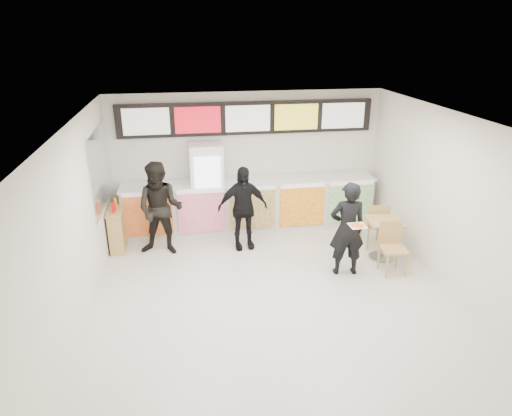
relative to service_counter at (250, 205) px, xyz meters
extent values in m
plane|color=beige|center=(0.00, -3.09, -0.57)|extent=(7.00, 7.00, 0.00)
plane|color=white|center=(0.00, -3.09, 2.43)|extent=(7.00, 7.00, 0.00)
plane|color=silver|center=(0.00, 0.41, 0.93)|extent=(6.00, 0.00, 6.00)
plane|color=silver|center=(-3.00, -3.09, 0.93)|extent=(0.00, 7.00, 7.00)
plane|color=silver|center=(3.00, -3.09, 0.93)|extent=(0.00, 7.00, 7.00)
cube|color=silver|center=(0.00, 0.01, -0.02)|extent=(5.50, 0.70, 1.10)
cube|color=silver|center=(0.00, 0.01, 0.55)|extent=(5.56, 0.76, 0.04)
cube|color=red|center=(-2.20, -0.37, 0.03)|extent=(0.99, 0.02, 0.90)
cube|color=#E232A5|center=(-1.10, -0.37, 0.03)|extent=(0.99, 0.02, 0.90)
cube|color=brown|center=(0.00, -0.37, 0.03)|extent=(0.99, 0.02, 0.90)
cube|color=yellow|center=(1.10, -0.37, 0.03)|extent=(0.99, 0.02, 0.90)
cube|color=green|center=(2.20, -0.37, 0.03)|extent=(0.99, 0.02, 0.90)
cube|color=black|center=(0.00, 0.33, 1.88)|extent=(5.50, 0.12, 0.70)
cube|color=beige|center=(-2.12, 0.26, 1.88)|extent=(0.95, 0.02, 0.55)
cube|color=red|center=(-1.06, 0.26, 1.88)|extent=(0.95, 0.02, 0.55)
cube|color=white|center=(0.00, 0.26, 1.88)|extent=(0.95, 0.02, 0.55)
cube|color=yellow|center=(1.06, 0.26, 1.88)|extent=(0.95, 0.02, 0.55)
cube|color=silver|center=(2.12, 0.26, 1.88)|extent=(0.95, 0.02, 0.55)
cube|color=white|center=(-0.93, 0.03, 0.43)|extent=(0.70, 0.65, 2.00)
cube|color=white|center=(-0.93, -0.31, 0.48)|extent=(0.54, 0.02, 1.50)
cylinder|color=#198A2B|center=(-1.14, -0.27, -0.12)|extent=(0.07, 0.07, 0.22)
cylinder|color=orange|center=(-1.00, -0.27, -0.12)|extent=(0.07, 0.07, 0.22)
cylinder|color=#E31641|center=(-0.86, -0.27, -0.12)|extent=(0.07, 0.07, 0.22)
cylinder|color=blue|center=(-0.72, -0.27, -0.12)|extent=(0.07, 0.07, 0.22)
cylinder|color=orange|center=(-1.14, -0.27, 0.26)|extent=(0.07, 0.07, 0.22)
cylinder|color=#E31641|center=(-1.00, -0.27, 0.26)|extent=(0.07, 0.07, 0.22)
cylinder|color=blue|center=(-0.86, -0.27, 0.26)|extent=(0.07, 0.07, 0.22)
cylinder|color=#198A2B|center=(-0.72, -0.27, 0.26)|extent=(0.07, 0.07, 0.22)
cylinder|color=#E31641|center=(-1.14, -0.27, 0.64)|extent=(0.07, 0.07, 0.22)
cylinder|color=blue|center=(-1.00, -0.27, 0.64)|extent=(0.07, 0.07, 0.22)
cylinder|color=#198A2B|center=(-0.86, -0.27, 0.64)|extent=(0.07, 0.07, 0.22)
cylinder|color=orange|center=(-0.72, -0.27, 0.64)|extent=(0.07, 0.07, 0.22)
cylinder|color=blue|center=(-1.14, -0.27, 1.02)|extent=(0.07, 0.07, 0.22)
cylinder|color=#198A2B|center=(-1.00, -0.27, 1.02)|extent=(0.07, 0.07, 0.22)
cylinder|color=orange|center=(-0.86, -0.27, 1.02)|extent=(0.07, 0.07, 0.22)
cylinder|color=#E31641|center=(-0.72, -0.27, 1.02)|extent=(0.07, 0.07, 0.22)
cube|color=#B2B7BF|center=(-2.99, -0.64, 1.18)|extent=(0.01, 2.00, 1.50)
imported|color=black|center=(1.42, -2.26, 0.32)|extent=(0.68, 0.48, 1.78)
imported|color=black|center=(-1.91, -0.89, 0.37)|extent=(1.06, 0.92, 1.89)
imported|color=black|center=(-0.29, -0.89, 0.30)|extent=(1.05, 0.50, 1.74)
cube|color=beige|center=(1.42, -2.71, 0.58)|extent=(0.28, 0.28, 0.01)
cone|color=#CC7233|center=(1.42, -2.71, 0.59)|extent=(0.36, 0.36, 0.02)
cube|color=tan|center=(2.35, -1.82, 0.21)|extent=(0.70, 0.70, 0.04)
cylinder|color=gray|center=(2.35, -1.82, -0.19)|extent=(0.09, 0.09, 0.77)
cylinder|color=gray|center=(2.35, -1.82, -0.56)|extent=(0.47, 0.47, 0.03)
cube|color=tan|center=(2.29, -2.40, -0.09)|extent=(0.49, 0.49, 0.04)
cube|color=tan|center=(2.29, -2.20, 0.16)|extent=(0.43, 0.07, 0.45)
cube|color=tan|center=(2.40, -1.23, -0.09)|extent=(0.49, 0.49, 0.04)
cube|color=tan|center=(2.40, -1.43, 0.16)|extent=(0.43, 0.07, 0.45)
cube|color=tan|center=(-2.82, -0.54, -0.16)|extent=(0.28, 0.74, 0.83)
cube|color=tan|center=(-2.82, -0.54, 0.28)|extent=(0.31, 0.78, 0.04)
cylinder|color=red|center=(-2.82, -0.74, 0.38)|extent=(0.06, 0.06, 0.17)
cylinder|color=red|center=(-2.82, -0.58, 0.38)|extent=(0.06, 0.06, 0.17)
cylinder|color=yellow|center=(-2.82, -0.42, 0.38)|extent=(0.06, 0.06, 0.17)
cylinder|color=brown|center=(-2.82, -0.28, 0.38)|extent=(0.06, 0.06, 0.17)
camera|label=1|loc=(-1.40, -9.36, 3.70)|focal=32.00mm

